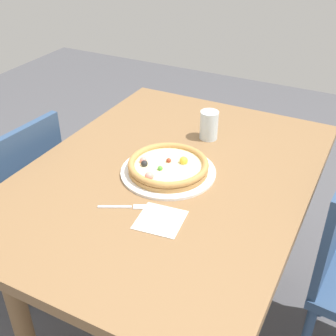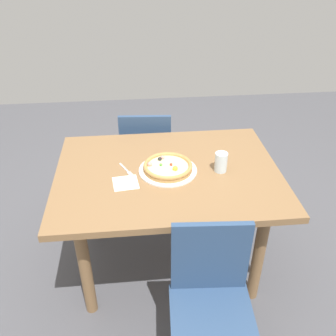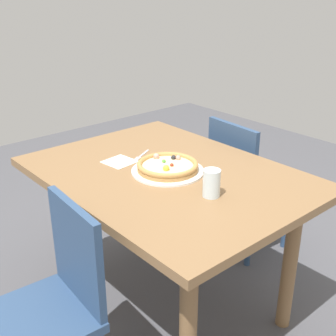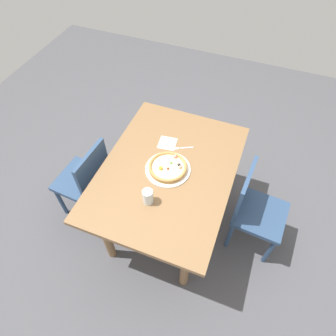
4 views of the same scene
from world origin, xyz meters
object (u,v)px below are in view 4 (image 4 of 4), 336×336
object	(u,v)px
chair_near	(254,208)
pizza	(168,167)
fork	(181,148)
napkin	(167,143)
dining_table	(168,177)
chair_far	(86,179)
drinking_glass	(148,196)
plate	(168,169)

from	to	relation	value
chair_near	pizza	bearing A→B (deg)	-77.46
fork	napkin	size ratio (longest dim) A/B	1.10
dining_table	chair_far	world-z (taller)	chair_far
chair_near	drinking_glass	bearing A→B (deg)	-56.35
napkin	chair_near	bearing A→B (deg)	-100.61
fork	napkin	xyz separation A→B (m)	(0.01, 0.12, -0.00)
dining_table	chair_near	bearing A→B (deg)	-81.93
dining_table	pizza	size ratio (longest dim) A/B	4.56
chair_far	pizza	xyz separation A→B (m)	(0.14, -0.71, 0.33)
pizza	napkin	distance (m)	0.27
fork	drinking_glass	size ratio (longest dim) A/B	1.30
plate	napkin	xyz separation A→B (m)	(0.25, 0.10, -0.00)
pizza	napkin	xyz separation A→B (m)	(0.25, 0.10, -0.03)
chair_near	chair_far	bearing A→B (deg)	-76.05
dining_table	plate	xyz separation A→B (m)	(-0.00, -0.00, 0.11)
napkin	plate	bearing A→B (deg)	-157.68
fork	drinking_glass	xyz separation A→B (m)	(-0.55, 0.05, 0.06)
chair_far	napkin	bearing A→B (deg)	-53.33
chair_far	chair_near	bearing A→B (deg)	-76.55
pizza	drinking_glass	bearing A→B (deg)	174.43
pizza	drinking_glass	world-z (taller)	drinking_glass
chair_far	pizza	distance (m)	0.80
dining_table	chair_near	xyz separation A→B (m)	(0.10, -0.71, -0.20)
fork	drinking_glass	distance (m)	0.56
plate	pizza	xyz separation A→B (m)	(0.00, -0.00, 0.03)
chair_far	plate	size ratio (longest dim) A/B	2.50
chair_near	plate	world-z (taller)	chair_near
drinking_glass	chair_near	bearing A→B (deg)	-60.70
dining_table	drinking_glass	world-z (taller)	drinking_glass
dining_table	chair_near	distance (m)	0.74
dining_table	chair_far	bearing A→B (deg)	101.12
dining_table	fork	bearing A→B (deg)	-5.47
dining_table	chair_far	xyz separation A→B (m)	(-0.14, 0.71, -0.20)
pizza	fork	xyz separation A→B (m)	(0.24, -0.02, -0.03)
chair_near	pizza	size ratio (longest dim) A/B	2.95
plate	fork	distance (m)	0.24
dining_table	plate	bearing A→B (deg)	-124.16
dining_table	napkin	world-z (taller)	napkin
plate	pizza	size ratio (longest dim) A/B	1.18
drinking_glass	napkin	size ratio (longest dim) A/B	0.85
plate	dining_table	bearing A→B (deg)	55.84
plate	fork	bearing A→B (deg)	-4.78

